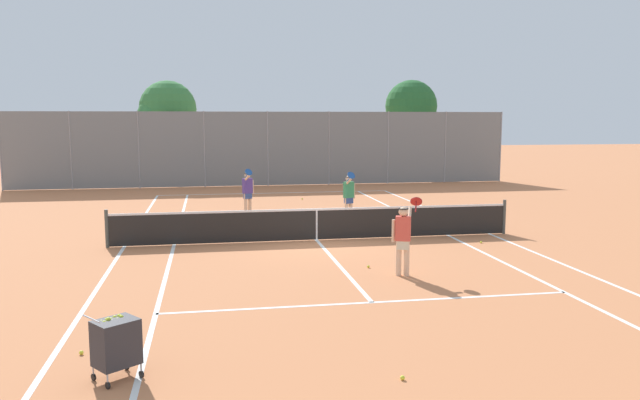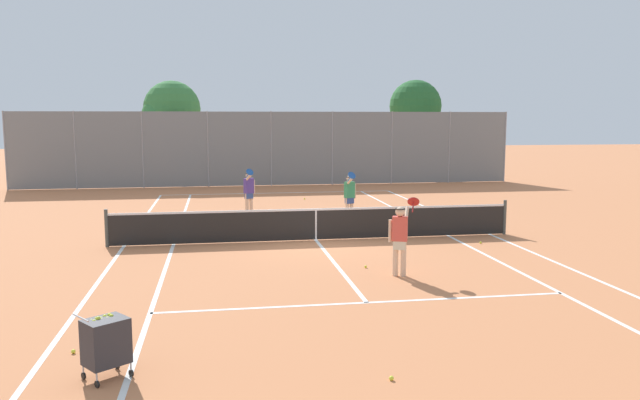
{
  "view_description": "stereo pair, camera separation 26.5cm",
  "coord_description": "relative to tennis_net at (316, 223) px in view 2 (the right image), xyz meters",
  "views": [
    {
      "loc": [
        -3.09,
        -17.91,
        3.6
      ],
      "look_at": [
        0.37,
        1.5,
        1.0
      ],
      "focal_mm": 35.0,
      "sensor_mm": 36.0,
      "label": 1
    },
    {
      "loc": [
        -2.83,
        -17.95,
        3.6
      ],
      "look_at": [
        0.37,
        1.5,
        1.0
      ],
      "focal_mm": 35.0,
      "sensor_mm": 36.0,
      "label": 2
    }
  ],
  "objects": [
    {
      "name": "loose_tennis_ball_3",
      "position": [
        -0.53,
        -10.02,
        -0.48
      ],
      "size": [
        0.07,
        0.07,
        0.07
      ],
      "primitive_type": "sphere",
      "color": "#D1DB33",
      "rests_on": "ground"
    },
    {
      "name": "court_line_markings",
      "position": [
        0.0,
        0.0,
        -0.51
      ],
      "size": [
        11.1,
        23.9,
        0.01
      ],
      "color": "white",
      "rests_on": "ground"
    },
    {
      "name": "tree_behind_right",
      "position": [
        8.94,
        18.51,
        3.7
      ],
      "size": [
        3.11,
        3.11,
        5.87
      ],
      "color": "brown",
      "rests_on": "ground"
    },
    {
      "name": "loose_tennis_ball_0",
      "position": [
        4.61,
        -1.29,
        -0.48
      ],
      "size": [
        0.07,
        0.07,
        0.07
      ],
      "primitive_type": "sphere",
      "color": "#D1DB33",
      "rests_on": "ground"
    },
    {
      "name": "player_far_right",
      "position": [
        1.72,
        3.28,
        0.42
      ],
      "size": [
        0.46,
        0.88,
        1.77
      ],
      "color": "beige",
      "rests_on": "ground"
    },
    {
      "name": "loose_tennis_ball_5",
      "position": [
        -1.38,
        11.31,
        -0.48
      ],
      "size": [
        0.07,
        0.07,
        0.07
      ],
      "primitive_type": "sphere",
      "color": "#D1DB33",
      "rests_on": "ground"
    },
    {
      "name": "ball_cart",
      "position": [
        -4.41,
        -9.29,
        0.02
      ],
      "size": [
        0.78,
        0.75,
        0.96
      ],
      "color": "#2D2D33",
      "rests_on": "ground"
    },
    {
      "name": "loose_tennis_ball_1",
      "position": [
        -5.09,
        -8.26,
        -0.48
      ],
      "size": [
        0.07,
        0.07,
        0.07
      ],
      "primitive_type": "sphere",
      "color": "#D1DB33",
      "rests_on": "ground"
    },
    {
      "name": "tree_behind_left",
      "position": [
        -5.41,
        17.7,
        3.48
      ],
      "size": [
        3.2,
        3.13,
        5.65
      ],
      "color": "brown",
      "rests_on": "ground"
    },
    {
      "name": "ground_plane",
      "position": [
        0.0,
        0.0,
        -0.51
      ],
      "size": [
        120.0,
        120.0,
        0.0
      ],
      "primitive_type": "plane",
      "color": "#CC7A4C"
    },
    {
      "name": "tennis_net",
      "position": [
        0.0,
        0.0,
        0.0
      ],
      "size": [
        12.0,
        0.1,
        1.07
      ],
      "color": "#474C47",
      "rests_on": "ground"
    },
    {
      "name": "player_far_left",
      "position": [
        -1.7,
        5.19,
        0.42
      ],
      "size": [
        0.43,
        0.9,
        1.77
      ],
      "color": "beige",
      "rests_on": "ground"
    },
    {
      "name": "loose_tennis_ball_2",
      "position": [
        0.65,
        -3.61,
        -0.48
      ],
      "size": [
        0.07,
        0.07,
        0.07
      ],
      "primitive_type": "sphere",
      "color": "#D1DB33",
      "rests_on": "ground"
    },
    {
      "name": "loose_tennis_ball_4",
      "position": [
        0.95,
        9.27,
        -0.48
      ],
      "size": [
        0.07,
        0.07,
        0.07
      ],
      "primitive_type": "sphere",
      "color": "#D1DB33",
      "rests_on": "ground"
    },
    {
      "name": "back_fence",
      "position": [
        0.0,
        15.28,
        1.47
      ],
      "size": [
        26.63,
        0.08,
        3.95
      ],
      "color": "gray",
      "rests_on": "ground"
    },
    {
      "name": "player_near_side",
      "position": [
        1.24,
        -4.46,
        0.42
      ],
      "size": [
        0.84,
        0.69,
        1.77
      ],
      "color": "beige",
      "rests_on": "ground"
    }
  ]
}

